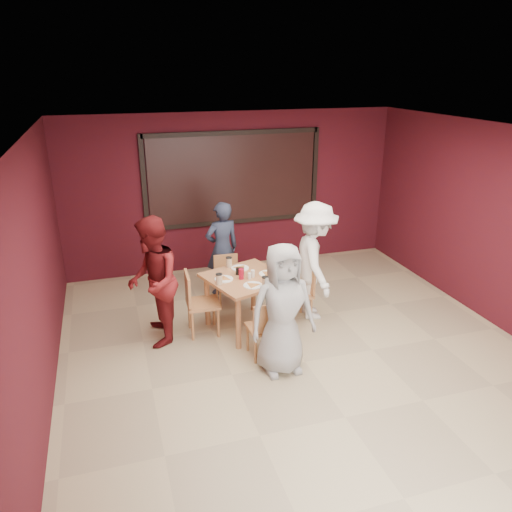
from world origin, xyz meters
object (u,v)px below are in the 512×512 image
object	(u,v)px
chair_right	(301,291)
chair_left	(197,300)
diner_front	(282,309)
chair_back	(227,277)
diner_back	(222,249)
chair_front	(265,326)
dining_table	(246,283)
diner_right	(315,261)
diner_left	(153,282)

from	to	relation	value
chair_right	chair_left	bearing A→B (deg)	179.43
chair_left	diner_front	distance (m)	1.46
chair_back	diner_back	world-z (taller)	diner_back
chair_front	chair_right	xyz separation A→B (m)	(0.84, 0.86, -0.01)
dining_table	diner_back	size ratio (longest dim) A/B	0.82
chair_left	chair_right	bearing A→B (deg)	-0.57
chair_front	chair_left	xyz separation A→B (m)	(-0.69, 0.87, 0.06)
chair_back	diner_back	bearing A→B (deg)	86.46
chair_back	diner_right	xyz separation A→B (m)	(1.12, -0.78, 0.43)
diner_front	chair_left	bearing A→B (deg)	123.43
diner_back	diner_right	distance (m)	1.60
diner_back	diner_left	size ratio (longest dim) A/B	0.88
dining_table	chair_right	xyz separation A→B (m)	(0.85, 0.03, -0.25)
diner_front	diner_left	size ratio (longest dim) A/B	0.94
diner_left	dining_table	bearing A→B (deg)	95.07
dining_table	chair_back	world-z (taller)	dining_table
chair_front	chair_right	size ratio (longest dim) A/B	1.02
diner_back	diner_left	bearing A→B (deg)	35.40
dining_table	chair_front	bearing A→B (deg)	-89.58
chair_back	diner_front	distance (m)	2.03
diner_left	diner_right	xyz separation A→B (m)	(2.32, 0.06, -0.00)
diner_front	diner_left	xyz separation A→B (m)	(-1.38, 1.15, 0.05)
dining_table	chair_right	size ratio (longest dim) A/B	1.61
chair_back	diner_back	size ratio (longest dim) A/B	0.50
chair_back	diner_left	size ratio (longest dim) A/B	0.45
chair_right	chair_front	bearing A→B (deg)	-134.41
chair_left	chair_right	size ratio (longest dim) A/B	1.15
chair_left	chair_right	world-z (taller)	chair_left
chair_left	chair_back	bearing A→B (deg)	52.42
dining_table	chair_left	bearing A→B (deg)	175.88
diner_back	chair_right	bearing A→B (deg)	116.22
diner_front	diner_right	distance (m)	1.53
diner_left	diner_back	bearing A→B (deg)	141.03
diner_right	chair_front	bearing A→B (deg)	139.33
chair_front	diner_front	bearing A→B (deg)	-69.46
chair_left	chair_right	xyz separation A→B (m)	(1.53, -0.02, -0.07)
chair_right	diner_back	world-z (taller)	diner_back
chair_right	chair_back	bearing A→B (deg)	137.70
diner_front	diner_right	world-z (taller)	diner_right
chair_left	chair_front	bearing A→B (deg)	-51.60
chair_front	chair_back	world-z (taller)	chair_front
chair_front	diner_front	size ratio (longest dim) A/B	0.49
chair_back	diner_right	distance (m)	1.43
chair_left	diner_left	distance (m)	0.68
chair_front	chair_left	world-z (taller)	chair_left
chair_front	dining_table	bearing A→B (deg)	90.42
chair_front	diner_back	world-z (taller)	diner_back
dining_table	chair_front	world-z (taller)	dining_table
chair_left	diner_back	distance (m)	1.39
chair_left	diner_right	distance (m)	1.78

